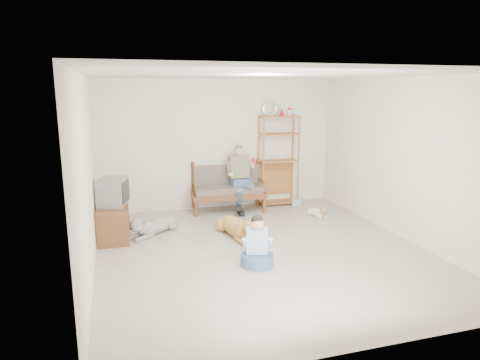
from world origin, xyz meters
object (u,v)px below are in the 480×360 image
object	(u,v)px
etagere	(278,160)
golden_retriever	(238,228)
loveseat	(227,187)
tv_stand	(113,222)

from	to	relation	value
etagere	golden_retriever	distance (m)	2.47
golden_retriever	etagere	bearing A→B (deg)	42.20
loveseat	golden_retriever	bearing A→B (deg)	-93.70
loveseat	golden_retriever	xyz separation A→B (m)	(-0.26, -1.72, -0.31)
etagere	golden_retriever	world-z (taller)	etagere
tv_stand	loveseat	bearing A→B (deg)	29.87
etagere	tv_stand	bearing A→B (deg)	-159.37
etagere	tv_stand	size ratio (longest dim) A/B	2.45
loveseat	etagere	world-z (taller)	etagere
loveseat	tv_stand	size ratio (longest dim) A/B	1.69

